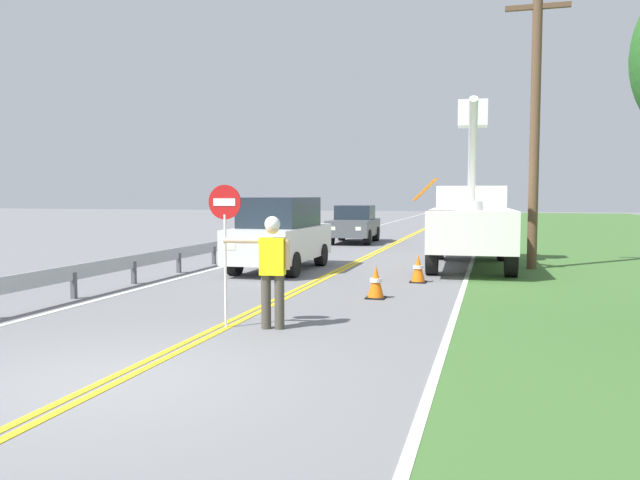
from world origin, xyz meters
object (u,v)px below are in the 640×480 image
at_px(stop_sign_paddle, 225,223).
at_px(utility_bucket_truck, 471,220).
at_px(oncoming_suv_nearest, 280,234).
at_px(utility_pole_near, 535,123).
at_px(traffic_cone_lead, 376,282).
at_px(traffic_cone_mid, 418,269).
at_px(flagger_worker, 272,265).
at_px(oncoming_sedan_second, 354,224).

relative_size(stop_sign_paddle, utility_bucket_truck, 0.34).
distance_m(utility_bucket_truck, oncoming_suv_nearest, 5.90).
distance_m(utility_bucket_truck, utility_pole_near, 3.38).
height_order(stop_sign_paddle, oncoming_suv_nearest, stop_sign_paddle).
distance_m(utility_bucket_truck, traffic_cone_lead, 7.16).
height_order(utility_pole_near, traffic_cone_mid, utility_pole_near).
bearing_deg(utility_bucket_truck, utility_pole_near, -12.55).
xyz_separation_m(utility_bucket_truck, utility_pole_near, (1.77, -0.39, 2.85)).
bearing_deg(utility_pole_near, flagger_worker, -114.63).
xyz_separation_m(traffic_cone_lead, traffic_cone_mid, (0.58, 2.67, 0.00)).
bearing_deg(flagger_worker, utility_bucket_truck, 74.95).
height_order(stop_sign_paddle, utility_bucket_truck, utility_bucket_truck).
relative_size(oncoming_suv_nearest, traffic_cone_mid, 6.59).
distance_m(stop_sign_paddle, oncoming_suv_nearest, 7.94).
height_order(stop_sign_paddle, traffic_cone_mid, stop_sign_paddle).
distance_m(flagger_worker, stop_sign_paddle, 1.02).
bearing_deg(oncoming_sedan_second, flagger_worker, -81.76).
xyz_separation_m(utility_bucket_truck, oncoming_sedan_second, (-5.46, 8.27, -0.57)).
bearing_deg(flagger_worker, traffic_cone_lead, 72.54).
height_order(stop_sign_paddle, oncoming_sedan_second, stop_sign_paddle).
bearing_deg(flagger_worker, utility_pole_near, 65.37).
relative_size(oncoming_suv_nearest, utility_pole_near, 0.57).
distance_m(oncoming_sedan_second, utility_pole_near, 11.79).
bearing_deg(traffic_cone_mid, oncoming_sedan_second, 109.19).
relative_size(oncoming_suv_nearest, traffic_cone_lead, 6.59).
bearing_deg(utility_bucket_truck, flagger_worker, -105.05).
bearing_deg(utility_pole_near, traffic_cone_lead, -118.12).
bearing_deg(flagger_worker, oncoming_sedan_second, 98.24).
bearing_deg(traffic_cone_mid, stop_sign_paddle, -111.26).
height_order(oncoming_sedan_second, utility_pole_near, utility_pole_near).
relative_size(stop_sign_paddle, traffic_cone_mid, 3.33).
height_order(flagger_worker, oncoming_sedan_second, flagger_worker).
distance_m(flagger_worker, traffic_cone_mid, 6.35).
height_order(oncoming_sedan_second, traffic_cone_mid, oncoming_sedan_second).
bearing_deg(oncoming_sedan_second, traffic_cone_mid, -70.81).
bearing_deg(traffic_cone_lead, oncoming_sedan_second, 103.96).
relative_size(oncoming_sedan_second, traffic_cone_lead, 5.95).
bearing_deg(stop_sign_paddle, utility_bucket_truck, 71.27).
distance_m(stop_sign_paddle, utility_pole_near, 11.61).
xyz_separation_m(flagger_worker, utility_bucket_truck, (2.77, 10.30, 0.36)).
xyz_separation_m(oncoming_suv_nearest, traffic_cone_lead, (3.55, -4.19, -0.72)).
bearing_deg(stop_sign_paddle, utility_pole_near, 62.11).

